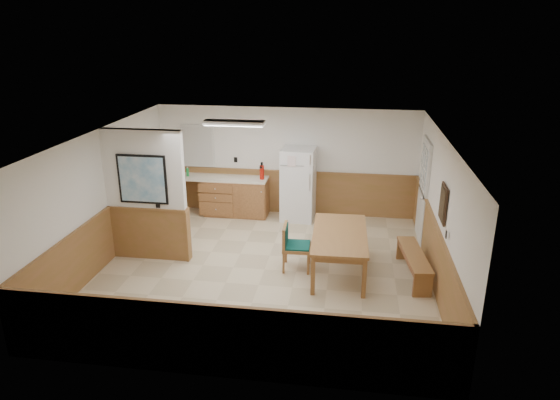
% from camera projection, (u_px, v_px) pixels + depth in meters
% --- Properties ---
extents(ground, '(6.00, 6.00, 0.00)m').
position_uv_depth(ground, '(265.00, 269.00, 9.16)').
color(ground, beige).
rests_on(ground, ground).
extents(ceiling, '(6.00, 6.00, 0.02)m').
position_uv_depth(ceiling, '(263.00, 135.00, 8.32)').
color(ceiling, white).
rests_on(ceiling, back_wall).
extents(back_wall, '(6.00, 0.02, 2.50)m').
position_uv_depth(back_wall, '(286.00, 161.00, 11.54)').
color(back_wall, white).
rests_on(back_wall, ground).
extents(right_wall, '(0.02, 6.00, 2.50)m').
position_uv_depth(right_wall, '(440.00, 215.00, 8.33)').
color(right_wall, white).
rests_on(right_wall, ground).
extents(left_wall, '(0.02, 6.00, 2.50)m').
position_uv_depth(left_wall, '(103.00, 198.00, 9.15)').
color(left_wall, white).
rests_on(left_wall, ground).
extents(wainscot_back, '(6.00, 0.04, 1.00)m').
position_uv_depth(wainscot_back, '(286.00, 192.00, 11.77)').
color(wainscot_back, '#99623D').
rests_on(wainscot_back, ground).
extents(wainscot_right, '(0.04, 6.00, 1.00)m').
position_uv_depth(wainscot_right, '(435.00, 255.00, 8.58)').
color(wainscot_right, '#99623D').
rests_on(wainscot_right, ground).
extents(wainscot_left, '(0.04, 6.00, 1.00)m').
position_uv_depth(wainscot_left, '(109.00, 235.00, 9.40)').
color(wainscot_left, '#99623D').
rests_on(wainscot_left, ground).
extents(partition_wall, '(1.50, 0.20, 2.50)m').
position_uv_depth(partition_wall, '(146.00, 197.00, 9.23)').
color(partition_wall, white).
rests_on(partition_wall, ground).
extents(kitchen_counter, '(2.20, 0.61, 1.00)m').
position_uv_depth(kitchen_counter, '(233.00, 196.00, 11.67)').
color(kitchen_counter, '#A4683A').
rests_on(kitchen_counter, ground).
extents(exterior_door, '(0.07, 1.02, 2.15)m').
position_uv_depth(exterior_door, '(423.00, 190.00, 10.17)').
color(exterior_door, silver).
rests_on(exterior_door, ground).
extents(kitchen_window, '(0.80, 0.04, 1.00)m').
position_uv_depth(kitchen_window, '(198.00, 146.00, 11.70)').
color(kitchen_window, silver).
rests_on(kitchen_window, back_wall).
extents(wall_painting, '(0.04, 0.50, 0.60)m').
position_uv_depth(wall_painting, '(443.00, 204.00, 7.96)').
color(wall_painting, '#301F13').
rests_on(wall_painting, right_wall).
extents(fluorescent_fixture, '(1.20, 0.30, 0.09)m').
position_uv_depth(fluorescent_fixture, '(234.00, 123.00, 9.66)').
color(fluorescent_fixture, silver).
rests_on(fluorescent_fixture, ceiling).
extents(refrigerator, '(0.77, 0.74, 1.66)m').
position_uv_depth(refrigerator, '(298.00, 184.00, 11.29)').
color(refrigerator, white).
rests_on(refrigerator, ground).
extents(dining_table, '(1.00, 1.93, 0.75)m').
position_uv_depth(dining_table, '(340.00, 238.00, 8.88)').
color(dining_table, '#A2773B').
rests_on(dining_table, ground).
extents(dining_bench, '(0.50, 1.54, 0.45)m').
position_uv_depth(dining_bench, '(414.00, 259.00, 8.79)').
color(dining_bench, '#A2773B').
rests_on(dining_bench, ground).
extents(dining_chair, '(0.72, 0.52, 0.85)m').
position_uv_depth(dining_chair, '(292.00, 243.00, 9.05)').
color(dining_chair, '#A2773B').
rests_on(dining_chair, ground).
extents(fire_extinguisher, '(0.12, 0.12, 0.40)m').
position_uv_depth(fire_extinguisher, '(262.00, 172.00, 11.36)').
color(fire_extinguisher, '#B61409').
rests_on(fire_extinguisher, kitchen_counter).
extents(soap_bottle, '(0.06, 0.06, 0.19)m').
position_uv_depth(soap_bottle, '(188.00, 172.00, 11.61)').
color(soap_bottle, '#19893B').
rests_on(soap_bottle, kitchen_counter).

